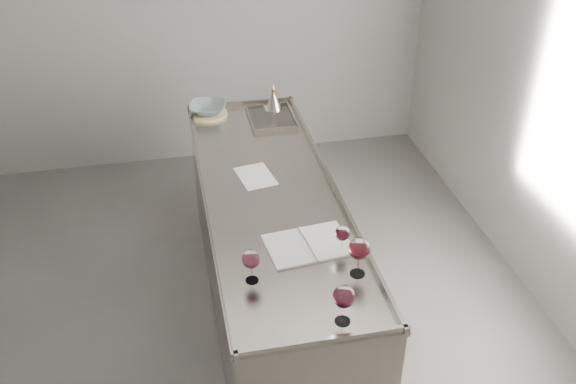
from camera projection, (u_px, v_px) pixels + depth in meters
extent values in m
cube|color=#595553|center=(200.00, 361.00, 3.84)|extent=(4.50, 5.00, 0.02)
cube|color=gray|center=(159.00, 5.00, 5.14)|extent=(4.50, 0.02, 2.80)
cube|color=gray|center=(272.00, 258.00, 3.92)|extent=(0.75, 2.40, 0.92)
cube|color=gray|center=(271.00, 194.00, 3.67)|extent=(0.77, 2.42, 0.02)
cube|color=gray|center=(323.00, 341.00, 2.67)|extent=(0.77, 0.02, 0.03)
cube|color=gray|center=(241.00, 103.00, 4.63)|extent=(0.77, 0.02, 0.03)
cube|color=gray|center=(207.00, 198.00, 3.59)|extent=(0.02, 2.42, 0.03)
cube|color=gray|center=(333.00, 183.00, 3.71)|extent=(0.02, 2.42, 0.03)
cube|color=#595654|center=(271.00, 120.00, 4.45)|extent=(0.30, 0.38, 0.01)
cylinder|color=white|center=(252.00, 280.00, 3.02)|extent=(0.06, 0.06, 0.00)
cylinder|color=white|center=(252.00, 273.00, 2.99)|extent=(0.01, 0.01, 0.08)
ellipsoid|color=white|center=(251.00, 259.00, 2.95)|extent=(0.09, 0.09, 0.09)
cylinder|color=#3C0814|center=(251.00, 262.00, 2.96)|extent=(0.06, 0.06, 0.02)
cylinder|color=white|center=(342.00, 321.00, 2.79)|extent=(0.07, 0.07, 0.00)
cylinder|color=white|center=(343.00, 313.00, 2.76)|extent=(0.01, 0.01, 0.09)
ellipsoid|color=white|center=(344.00, 297.00, 2.71)|extent=(0.10, 0.10, 0.10)
cylinder|color=#380713|center=(344.00, 301.00, 2.73)|extent=(0.07, 0.07, 0.02)
cylinder|color=white|center=(357.00, 273.00, 3.06)|extent=(0.07, 0.07, 0.00)
cylinder|color=white|center=(358.00, 265.00, 3.03)|extent=(0.01, 0.01, 0.10)
ellipsoid|color=white|center=(359.00, 249.00, 2.98)|extent=(0.11, 0.11, 0.11)
cylinder|color=#39070D|center=(359.00, 253.00, 2.99)|extent=(0.08, 0.08, 0.02)
cylinder|color=white|center=(341.00, 251.00, 3.20)|extent=(0.06, 0.06, 0.00)
cylinder|color=white|center=(342.00, 245.00, 3.18)|extent=(0.01, 0.01, 0.08)
ellipsoid|color=white|center=(342.00, 233.00, 3.14)|extent=(0.08, 0.08, 0.08)
cylinder|color=#3B0811|center=(342.00, 236.00, 3.15)|extent=(0.05, 0.05, 0.02)
cube|color=white|center=(288.00, 249.00, 3.21)|extent=(0.23, 0.31, 0.01)
cube|color=white|center=(328.00, 241.00, 3.27)|extent=(0.23, 0.31, 0.01)
cylinder|color=white|center=(308.00, 244.00, 3.24)|extent=(0.04, 0.29, 0.01)
cube|color=white|center=(256.00, 176.00, 3.81)|extent=(0.24, 0.30, 0.00)
cylinder|color=beige|center=(208.00, 114.00, 4.50)|extent=(0.31, 0.31, 0.02)
imported|color=gray|center=(208.00, 108.00, 4.48)|extent=(0.30, 0.30, 0.06)
cone|color=#AFA59C|center=(274.00, 102.00, 4.56)|extent=(0.13, 0.13, 0.11)
cylinder|color=#AFA59C|center=(273.00, 93.00, 4.52)|extent=(0.02, 0.02, 0.03)
cylinder|color=#A2672D|center=(273.00, 90.00, 4.51)|extent=(0.03, 0.03, 0.01)
cone|color=#AFA59C|center=(273.00, 87.00, 4.49)|extent=(0.02, 0.02, 0.04)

